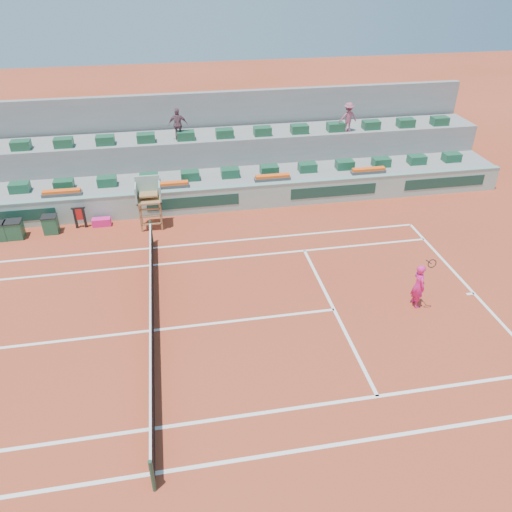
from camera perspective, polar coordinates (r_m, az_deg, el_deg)
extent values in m
plane|color=#9D361E|center=(17.49, -11.64, -8.33)|extent=(90.00, 90.00, 0.00)
cube|color=gray|center=(26.35, -11.92, 7.81)|extent=(36.00, 4.00, 1.20)
cube|color=gray|center=(27.56, -12.09, 10.48)|extent=(36.00, 2.40, 2.60)
cube|color=gray|center=(28.77, -12.29, 13.29)|extent=(36.00, 0.40, 4.40)
cube|color=#F11F81|center=(24.28, -17.23, 3.73)|extent=(0.84, 0.37, 0.37)
imported|color=#764F5A|center=(26.33, -8.89, 14.66)|extent=(0.99, 0.50, 1.62)
imported|color=#9A4D62|center=(27.77, 10.49, 15.34)|extent=(1.03, 0.65, 1.53)
cube|color=white|center=(20.50, 23.65, -3.94)|extent=(0.12, 10.97, 0.01)
cube|color=white|center=(13.74, -11.50, -23.16)|extent=(23.77, 0.12, 0.01)
cube|color=white|center=(21.98, -11.73, 0.90)|extent=(23.77, 0.12, 0.01)
cube|color=white|center=(14.57, -11.55, -18.76)|extent=(23.77, 0.12, 0.01)
cube|color=white|center=(20.81, -11.71, -1.03)|extent=(23.77, 0.12, 0.01)
cube|color=white|center=(18.23, 8.90, -6.06)|extent=(0.12, 8.23, 0.01)
cube|color=white|center=(17.49, -11.64, -8.32)|extent=(12.80, 0.12, 0.01)
cube|color=white|center=(20.42, 23.29, -3.99)|extent=(0.30, 0.12, 0.01)
cube|color=black|center=(17.20, -11.81, -7.16)|extent=(0.03, 11.87, 0.92)
cube|color=white|center=(16.90, -11.99, -5.86)|extent=(0.06, 11.87, 0.07)
cylinder|color=#1B402D|center=(13.04, -11.76, -23.41)|extent=(0.10, 0.10, 1.10)
cylinder|color=#1B402D|center=(22.10, -11.88, 2.70)|extent=(0.10, 0.10, 1.10)
cube|color=#90B5A6|center=(24.35, -11.91, 5.72)|extent=(36.00, 0.30, 1.20)
cube|color=gray|center=(24.09, -12.08, 7.06)|extent=(36.00, 0.34, 0.06)
cube|color=#153C30|center=(25.34, -26.73, 4.01)|extent=(4.40, 0.02, 0.56)
cube|color=#153C30|center=(24.18, -7.18, 6.11)|extent=(4.40, 0.02, 0.56)
cube|color=#153C30|center=(25.41, 8.86, 7.32)|extent=(4.40, 0.02, 0.56)
cube|color=#153C30|center=(27.86, 20.77, 7.85)|extent=(4.40, 0.02, 0.56)
cube|color=olive|center=(23.05, -13.04, 4.20)|extent=(0.08, 0.08, 1.35)
cube|color=olive|center=(23.01, -10.81, 4.42)|extent=(0.08, 0.08, 1.35)
cube|color=olive|center=(23.67, -13.01, 4.98)|extent=(0.08, 0.08, 1.35)
cube|color=olive|center=(23.63, -10.84, 5.20)|extent=(0.08, 0.08, 1.35)
cube|color=olive|center=(23.02, -12.12, 6.28)|extent=(1.10, 0.90, 0.08)
cube|color=#90B5A6|center=(23.16, -12.26, 7.82)|extent=(1.10, 0.08, 1.00)
cube|color=#90B5A6|center=(22.90, -13.53, 6.96)|extent=(0.06, 0.90, 0.80)
cube|color=#90B5A6|center=(22.85, -10.92, 7.22)|extent=(0.06, 0.90, 0.80)
cube|color=olive|center=(23.01, -12.19, 6.93)|extent=(0.80, 0.60, 0.08)
cube|color=olive|center=(23.17, -11.84, 3.60)|extent=(0.90, 0.08, 0.06)
cube|color=olive|center=(22.99, -11.95, 4.48)|extent=(0.90, 0.08, 0.06)
cube|color=olive|center=(22.83, -12.04, 5.25)|extent=(0.90, 0.08, 0.06)
cube|color=#1A4F32|center=(26.17, -25.40, 7.10)|extent=(0.90, 0.60, 0.44)
cube|color=#1A4F32|center=(25.69, -21.10, 7.66)|extent=(0.90, 0.60, 0.44)
cube|color=#1A4F32|center=(25.37, -16.66, 8.19)|extent=(0.90, 0.60, 0.44)
cube|color=#1A4F32|center=(25.20, -12.12, 8.68)|extent=(0.90, 0.60, 0.44)
cube|color=#1A4F32|center=(25.19, -7.54, 9.12)|extent=(0.90, 0.60, 0.44)
cube|color=#1A4F32|center=(25.34, -2.97, 9.50)|extent=(0.90, 0.60, 0.44)
cube|color=#1A4F32|center=(25.64, 1.52, 9.81)|extent=(0.90, 0.60, 0.44)
cube|color=#1A4F32|center=(26.10, 5.90, 10.06)|extent=(0.90, 0.60, 0.44)
cube|color=#1A4F32|center=(26.69, 10.11, 10.25)|extent=(0.90, 0.60, 0.44)
cube|color=#1A4F32|center=(27.42, 14.11, 10.37)|extent=(0.90, 0.60, 0.44)
cube|color=#1A4F32|center=(28.28, 17.90, 10.45)|extent=(0.90, 0.60, 0.44)
cube|color=#1A4F32|center=(29.24, 21.45, 10.47)|extent=(0.90, 0.60, 0.44)
cube|color=#1A4F32|center=(27.41, -25.28, 11.40)|extent=(0.90, 0.60, 0.44)
cube|color=#1A4F32|center=(26.96, -21.13, 12.00)|extent=(0.90, 0.60, 0.44)
cube|color=#1A4F32|center=(26.65, -16.85, 12.56)|extent=(0.90, 0.60, 0.44)
cube|color=#1A4F32|center=(26.49, -12.47, 13.06)|extent=(0.90, 0.60, 0.44)
cube|color=#1A4F32|center=(26.48, -8.04, 13.48)|extent=(0.90, 0.60, 0.44)
cube|color=#1A4F32|center=(26.62, -3.62, 13.83)|extent=(0.90, 0.60, 0.44)
cube|color=#1A4F32|center=(26.91, 0.74, 14.09)|extent=(0.90, 0.60, 0.44)
cube|color=#1A4F32|center=(27.34, 4.99, 14.27)|extent=(0.90, 0.60, 0.44)
cube|color=#1A4F32|center=(27.91, 9.09, 14.38)|extent=(0.90, 0.60, 0.44)
cube|color=#1A4F32|center=(28.61, 13.01, 14.41)|extent=(0.90, 0.60, 0.44)
cube|color=#1A4F32|center=(29.43, 16.74, 14.38)|extent=(0.90, 0.60, 0.44)
cube|color=#1A4F32|center=(30.35, 20.24, 14.30)|extent=(0.90, 0.60, 0.44)
cube|color=#4E4E4E|center=(25.03, -21.29, 6.62)|extent=(1.80, 0.36, 0.16)
cube|color=#FF5515|center=(24.97, -21.35, 6.91)|extent=(1.70, 0.32, 0.12)
cube|color=#4E4E4E|center=(24.50, -9.74, 7.88)|extent=(1.80, 0.36, 0.16)
cube|color=#FF5515|center=(24.44, -9.77, 8.18)|extent=(1.70, 0.32, 0.12)
cube|color=#4E4E4E|center=(24.98, 1.89, 8.83)|extent=(1.80, 0.36, 0.16)
cube|color=#FF5515|center=(24.92, 1.90, 9.12)|extent=(1.70, 0.32, 0.12)
cube|color=#4E4E4E|center=(26.41, 12.71, 9.38)|extent=(1.80, 0.36, 0.16)
cube|color=#FF5515|center=(26.36, 12.75, 9.66)|extent=(1.70, 0.32, 0.12)
cube|color=#1A5033|center=(24.34, -22.42, 3.31)|extent=(0.63, 0.54, 0.80)
cube|color=black|center=(24.16, -22.62, 4.18)|extent=(0.66, 0.57, 0.04)
cube|color=#1A5033|center=(24.55, -25.88, 2.70)|extent=(0.70, 0.60, 0.80)
cube|color=black|center=(24.37, -26.11, 3.56)|extent=(0.74, 0.64, 0.04)
cube|color=black|center=(24.30, -19.94, 4.08)|extent=(0.10, 0.10, 1.00)
cube|color=black|center=(24.23, -19.01, 4.18)|extent=(0.10, 0.10, 1.00)
cube|color=black|center=(24.05, -19.69, 5.18)|extent=(0.63, 0.08, 0.06)
cube|color=red|center=(24.16, -19.56, 4.53)|extent=(0.46, 0.04, 0.56)
imported|color=#F11F81|center=(18.66, 18.07, -3.24)|extent=(0.43, 0.64, 1.70)
cylinder|color=black|center=(17.80, 19.12, -0.63)|extent=(0.03, 0.35, 0.09)
torus|color=black|center=(17.61, 19.48, -0.82)|extent=(0.31, 0.08, 0.31)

